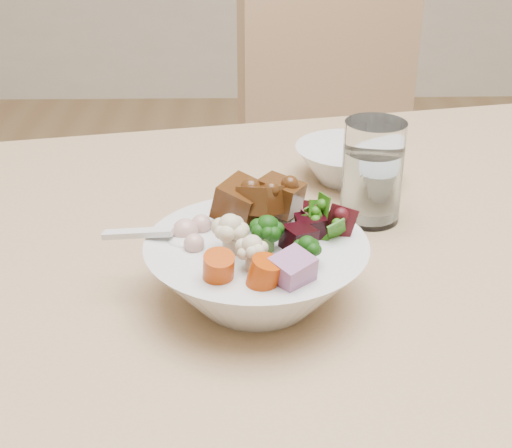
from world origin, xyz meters
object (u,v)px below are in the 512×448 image
Objects in this scene: chair_far at (360,196)px; food_bowl at (258,266)px; water_glass at (372,176)px; side_bowl at (348,163)px.

food_bowl is (-0.23, -0.77, 0.29)m from chair_far.
food_bowl is 1.76× the size of water_glass.
side_bowl is at bearing 66.14° from food_bowl.
chair_far reaches higher than water_glass.
chair_far is 6.95× the size of side_bowl.
side_bowl is at bearing 95.14° from water_glass.
water_glass reaches higher than side_bowl.
side_bowl is at bearing -129.99° from chair_far.
water_glass is (-0.10, -0.61, 0.31)m from chair_far.
food_bowl is at bearing -134.17° from chair_far.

